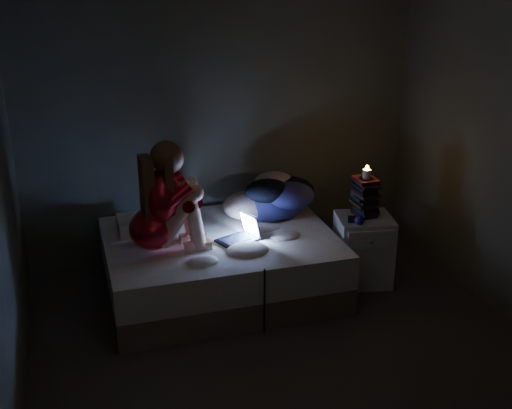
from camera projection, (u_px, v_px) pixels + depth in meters
name	position (u px, v px, depth m)	size (l,w,h in m)	color
floor	(290.00, 360.00, 4.66)	(3.60, 3.80, 0.02)	#2F2B29
wall_back	(221.00, 118.00, 5.88)	(3.60, 0.02, 2.60)	#555953
wall_front	(466.00, 350.00, 2.48)	(3.60, 0.02, 2.60)	#555953
bed	(221.00, 264.00, 5.48)	(1.87, 1.40, 0.51)	#BBB7AE
pillow	(144.00, 224.00, 5.46)	(0.43, 0.31, 0.13)	silver
woman	(150.00, 198.00, 4.96)	(0.55, 0.36, 0.89)	maroon
laptop	(237.00, 228.00, 5.25)	(0.32, 0.23, 0.23)	black
clothes_pile	(272.00, 195.00, 5.73)	(0.64, 0.51, 0.38)	navy
nightstand	(363.00, 250.00, 5.63)	(0.46, 0.41, 0.61)	silver
book_stack	(365.00, 197.00, 5.48)	(0.19, 0.25, 0.34)	black
candle	(367.00, 174.00, 5.41)	(0.07, 0.07, 0.08)	beige
phone	(354.00, 220.00, 5.44)	(0.07, 0.14, 0.01)	black
blue_orb	(364.00, 221.00, 5.34)	(0.08, 0.08, 0.08)	#1B1254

